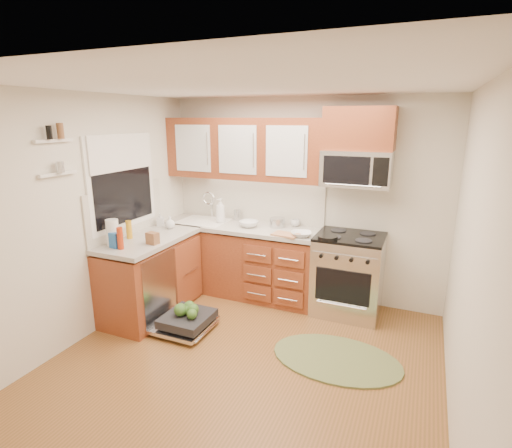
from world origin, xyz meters
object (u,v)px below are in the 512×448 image
at_px(range, 348,274).
at_px(paper_towel_roll, 113,233).
at_px(upper_cabinets, 244,149).
at_px(cutting_board, 286,235).
at_px(cup, 295,223).
at_px(bowl_a, 301,234).
at_px(bowl_b, 249,224).
at_px(rug, 336,359).
at_px(stock_pot, 277,222).
at_px(skillet, 328,238).
at_px(sink, 204,230).
at_px(microwave, 357,169).
at_px(dishwasher, 184,321).

xyz_separation_m(range, paper_towel_roll, (-2.28, -1.29, 0.59)).
relative_size(upper_cabinets, paper_towel_roll, 7.14).
distance_m(cutting_board, cup, 0.43).
distance_m(bowl_a, bowl_b, 0.75).
relative_size(paper_towel_roll, bowl_a, 1.24).
height_order(upper_cabinets, bowl_a, upper_cabinets).
distance_m(rug, stock_pot, 1.82).
bearing_deg(rug, skillet, 111.83).
bearing_deg(rug, sink, 153.30).
height_order(stock_pot, cup, stock_pot).
relative_size(stock_pot, bowl_b, 0.81).
distance_m(cutting_board, paper_towel_roll, 1.91).
bearing_deg(bowl_b, microwave, 6.91).
distance_m(sink, rug, 2.41).
relative_size(range, paper_towel_roll, 3.31).
relative_size(upper_cabinets, dishwasher, 2.93).
bearing_deg(microwave, upper_cabinets, 178.98).
relative_size(dishwasher, rug, 0.57).
xyz_separation_m(sink, stock_pot, (1.00, 0.11, 0.18)).
xyz_separation_m(microwave, skillet, (-0.21, -0.37, -0.73)).
distance_m(rug, paper_towel_roll, 2.62).
xyz_separation_m(skillet, bowl_b, (-1.05, 0.22, -0.01)).
bearing_deg(sink, skillet, -7.93).
relative_size(skillet, cup, 1.95).
xyz_separation_m(cutting_board, bowl_b, (-0.55, 0.18, 0.03)).
xyz_separation_m(stock_pot, bowl_a, (0.40, -0.28, -0.03)).
bearing_deg(dishwasher, cup, 58.99).
bearing_deg(sink, range, 0.30).
relative_size(range, cup, 8.49).
height_order(sink, cup, cup).
xyz_separation_m(range, sink, (-1.93, -0.01, 0.33)).
bearing_deg(rug, range, 95.95).
bearing_deg(cutting_board, cup, 92.54).
height_order(sink, bowl_b, bowl_b).
height_order(upper_cabinets, cup, upper_cabinets).
distance_m(upper_cabinets, bowl_a, 1.31).
bearing_deg(paper_towel_roll, microwave, 31.77).
bearing_deg(bowl_a, bowl_b, 168.61).
bearing_deg(stock_pot, range, -6.38).
distance_m(microwave, sink, 2.13).
xyz_separation_m(range, microwave, (0.00, 0.12, 1.23)).
bearing_deg(paper_towel_roll, range, 29.54).
bearing_deg(range, bowl_b, -178.51).
relative_size(cutting_board, paper_towel_roll, 1.05).
bearing_deg(upper_cabinets, sink, -163.55).
bearing_deg(microwave, range, -90.00).
bearing_deg(stock_pot, cutting_board, -55.05).
height_order(microwave, bowl_a, microwave).
height_order(dishwasher, cup, cup).
distance_m(range, cutting_board, 0.87).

